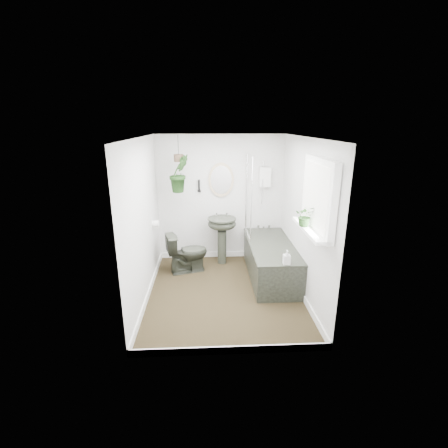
{
  "coord_description": "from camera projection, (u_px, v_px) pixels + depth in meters",
  "views": [
    {
      "loc": [
        -0.24,
        -4.43,
        2.49
      ],
      "look_at": [
        0.0,
        0.15,
        1.05
      ],
      "focal_mm": 26.0,
      "sensor_mm": 36.0,
      "label": 1
    }
  ],
  "objects": [
    {
      "name": "wall_right",
      "position": [
        304.0,
        219.0,
        4.69
      ],
      "size": [
        0.02,
        2.8,
        2.3
      ],
      "primitive_type": "cube",
      "color": "silver",
      "rests_on": "ground"
    },
    {
      "name": "shower_box",
      "position": [
        265.0,
        177.0,
        5.83
      ],
      "size": [
        0.2,
        0.1,
        0.35
      ],
      "primitive_type": "cube",
      "color": "white",
      "rests_on": "wall_back"
    },
    {
      "name": "wall_front",
      "position": [
        232.0,
        261.0,
        3.29
      ],
      "size": [
        2.3,
        0.02,
        2.3
      ],
      "primitive_type": "cube",
      "color": "silver",
      "rests_on": "ground"
    },
    {
      "name": "skirting",
      "position": [
        225.0,
        289.0,
        4.96
      ],
      "size": [
        2.3,
        2.8,
        0.1
      ],
      "primitive_type": "cube",
      "color": "white",
      "rests_on": "floor"
    },
    {
      "name": "toilet_roll_holder",
      "position": [
        155.0,
        224.0,
        5.32
      ],
      "size": [
        0.11,
        0.11,
        0.11
      ],
      "primitive_type": "cylinder",
      "rotation": [
        0.0,
        1.57,
        0.0
      ],
      "color": "white",
      "rests_on": "wall_left"
    },
    {
      "name": "bath_screen",
      "position": [
        249.0,
        196.0,
        5.56
      ],
      "size": [
        0.04,
        0.72,
        1.4
      ],
      "primitive_type": null,
      "color": "silver",
      "rests_on": "bathtub"
    },
    {
      "name": "window_recess",
      "position": [
        319.0,
        196.0,
        3.87
      ],
      "size": [
        0.08,
        1.0,
        0.9
      ],
      "primitive_type": "cube",
      "color": "white",
      "rests_on": "wall_right"
    },
    {
      "name": "oval_mirror",
      "position": [
        221.0,
        180.0,
        5.83
      ],
      "size": [
        0.46,
        0.03,
        0.62
      ],
      "primitive_type": "ellipsoid",
      "color": "#C4AD89",
      "rests_on": "wall_back"
    },
    {
      "name": "soap_bottle",
      "position": [
        287.0,
        257.0,
        4.54
      ],
      "size": [
        0.1,
        0.1,
        0.21
      ],
      "primitive_type": "imported",
      "rotation": [
        0.0,
        0.0,
        -0.02
      ],
      "color": "black",
      "rests_on": "bathtub"
    },
    {
      "name": "ceiling",
      "position": [
        225.0,
        137.0,
        4.28
      ],
      "size": [
        2.3,
        2.8,
        0.02
      ],
      "primitive_type": "cube",
      "color": "white",
      "rests_on": "ground"
    },
    {
      "name": "pedestal_sink",
      "position": [
        222.0,
        241.0,
        5.89
      ],
      "size": [
        0.55,
        0.48,
        0.87
      ],
      "primitive_type": null,
      "rotation": [
        0.0,
        0.0,
        -0.09
      ],
      "color": "#2B2F26",
      "rests_on": "floor"
    },
    {
      "name": "toilet",
      "position": [
        187.0,
        252.0,
        5.58
      ],
      "size": [
        0.77,
        0.57,
        0.7
      ],
      "primitive_type": "imported",
      "rotation": [
        0.0,
        0.0,
        1.85
      ],
      "color": "#2B2F26",
      "rests_on": "floor"
    },
    {
      "name": "wall_back",
      "position": [
        220.0,
        198.0,
        5.97
      ],
      "size": [
        2.3,
        0.02,
        2.3
      ],
      "primitive_type": "cube",
      "color": "silver",
      "rests_on": "ground"
    },
    {
      "name": "hanging_pot",
      "position": [
        179.0,
        158.0,
        5.3
      ],
      "size": [
        0.16,
        0.16,
        0.12
      ],
      "primitive_type": "cylinder",
      "color": "#443426",
      "rests_on": "ceiling"
    },
    {
      "name": "hanging_plant",
      "position": [
        179.0,
        173.0,
        5.38
      ],
      "size": [
        0.44,
        0.42,
        0.63
      ],
      "primitive_type": "imported",
      "rotation": [
        0.0,
        0.0,
        0.56
      ],
      "color": "black",
      "rests_on": "ceiling"
    },
    {
      "name": "window_blinds",
      "position": [
        315.0,
        196.0,
        3.87
      ],
      "size": [
        0.01,
        0.86,
        0.76
      ],
      "primitive_type": "cube",
      "color": "white",
      "rests_on": "wall_right"
    },
    {
      "name": "wall_left",
      "position": [
        143.0,
        222.0,
        4.57
      ],
      "size": [
        0.02,
        2.8,
        2.3
      ],
      "primitive_type": "cube",
      "color": "silver",
      "rests_on": "ground"
    },
    {
      "name": "bathtub",
      "position": [
        271.0,
        260.0,
        5.4
      ],
      "size": [
        0.72,
        1.72,
        0.58
      ],
      "primitive_type": null,
      "color": "#2B2F26",
      "rests_on": "floor"
    },
    {
      "name": "window_sill",
      "position": [
        310.0,
        229.0,
        3.99
      ],
      "size": [
        0.18,
        1.0,
        0.04
      ],
      "primitive_type": "cube",
      "color": "white",
      "rests_on": "wall_right"
    },
    {
      "name": "floor",
      "position": [
        225.0,
        293.0,
        4.98
      ],
      "size": [
        2.3,
        2.8,
        0.02
      ],
      "primitive_type": "cube",
      "color": "black",
      "rests_on": "ground"
    },
    {
      "name": "sill_plant",
      "position": [
        305.0,
        216.0,
        4.01
      ],
      "size": [
        0.29,
        0.27,
        0.27
      ],
      "primitive_type": "imported",
      "rotation": [
        0.0,
        0.0,
        -0.32
      ],
      "color": "black",
      "rests_on": "window_sill"
    },
    {
      "name": "wall_sconce",
      "position": [
        199.0,
        186.0,
        5.83
      ],
      "size": [
        0.04,
        0.04,
        0.22
      ],
      "primitive_type": "cylinder",
      "color": "black",
      "rests_on": "wall_back"
    }
  ]
}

